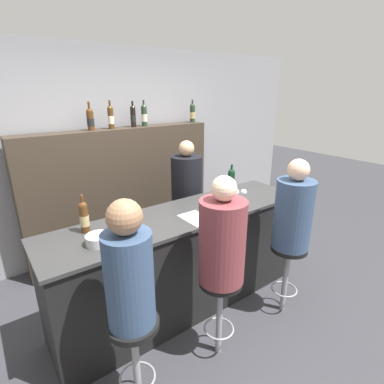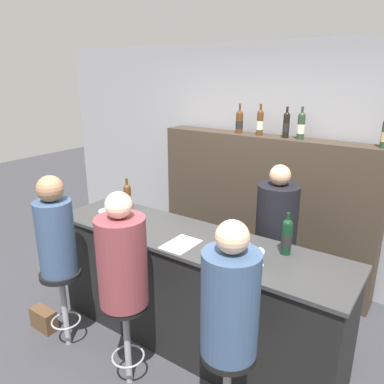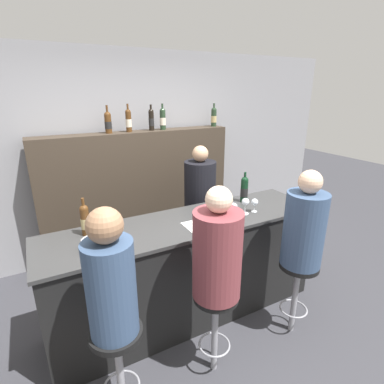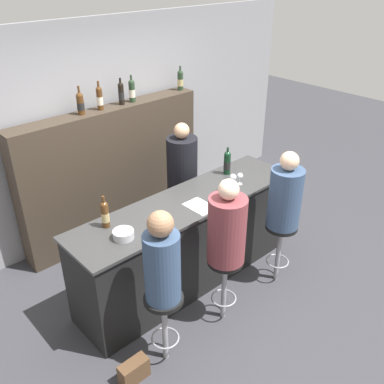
% 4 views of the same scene
% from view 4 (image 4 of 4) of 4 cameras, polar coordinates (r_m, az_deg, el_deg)
% --- Properties ---
extents(ground_plane, '(16.00, 16.00, 0.00)m').
position_cam_4_polar(ground_plane, '(4.71, 2.14, -13.26)').
color(ground_plane, '#333338').
extents(wall_back, '(6.40, 0.05, 2.60)m').
position_cam_4_polar(wall_back, '(5.36, -12.20, 7.95)').
color(wall_back, gray).
rests_on(wall_back, ground_plane).
extents(bar_counter, '(2.59, 0.67, 1.01)m').
position_cam_4_polar(bar_counter, '(4.57, -0.51, -6.63)').
color(bar_counter, black).
rests_on(bar_counter, ground_plane).
extents(back_bar_cabinet, '(2.43, 0.28, 1.64)m').
position_cam_4_polar(back_bar_cabinet, '(5.37, -10.42, 2.57)').
color(back_bar_cabinet, '#382D23').
rests_on(back_bar_cabinet, ground_plane).
extents(wine_bottle_counter_0, '(0.07, 0.07, 0.32)m').
position_cam_4_polar(wine_bottle_counter_0, '(3.91, -11.52, -2.90)').
color(wine_bottle_counter_0, '#4C2D14').
rests_on(wine_bottle_counter_0, bar_counter).
extents(wine_bottle_counter_1, '(0.08, 0.08, 0.32)m').
position_cam_4_polar(wine_bottle_counter_1, '(4.80, 4.71, 3.94)').
color(wine_bottle_counter_1, black).
rests_on(wine_bottle_counter_1, bar_counter).
extents(wine_bottle_backbar_0, '(0.08, 0.08, 0.31)m').
position_cam_4_polar(wine_bottle_backbar_0, '(4.87, -14.66, 11.37)').
color(wine_bottle_backbar_0, '#4C2D14').
rests_on(wine_bottle_backbar_0, back_bar_cabinet).
extents(wine_bottle_backbar_1, '(0.07, 0.07, 0.32)m').
position_cam_4_polar(wine_bottle_backbar_1, '(4.98, -12.22, 12.16)').
color(wine_bottle_backbar_1, '#4C2D14').
rests_on(wine_bottle_backbar_1, back_bar_cabinet).
extents(wine_bottle_backbar_2, '(0.07, 0.07, 0.31)m').
position_cam_4_polar(wine_bottle_backbar_2, '(5.13, -9.43, 12.86)').
color(wine_bottle_backbar_2, black).
rests_on(wine_bottle_backbar_2, back_bar_cabinet).
extents(wine_bottle_backbar_3, '(0.07, 0.07, 0.32)m').
position_cam_4_polar(wine_bottle_backbar_3, '(5.21, -8.02, 13.24)').
color(wine_bottle_backbar_3, '#233823').
rests_on(wine_bottle_backbar_3, back_bar_cabinet).
extents(wine_bottle_backbar_4, '(0.07, 0.07, 0.31)m').
position_cam_4_polar(wine_bottle_backbar_4, '(5.66, -1.57, 14.71)').
color(wine_bottle_backbar_4, '#233823').
rests_on(wine_bottle_backbar_4, back_bar_cabinet).
extents(wine_glass_0, '(0.07, 0.07, 0.13)m').
position_cam_4_polar(wine_glass_0, '(4.44, 4.32, 1.15)').
color(wine_glass_0, silver).
rests_on(wine_glass_0, bar_counter).
extents(wine_glass_1, '(0.07, 0.07, 0.16)m').
position_cam_4_polar(wine_glass_1, '(4.52, 5.49, 1.89)').
color(wine_glass_1, silver).
rests_on(wine_glass_1, bar_counter).
extents(wine_glass_2, '(0.07, 0.07, 0.13)m').
position_cam_4_polar(wine_glass_2, '(4.60, 6.42, 2.09)').
color(wine_glass_2, silver).
rests_on(wine_glass_2, bar_counter).
extents(metal_bowl, '(0.19, 0.19, 0.07)m').
position_cam_4_polar(metal_bowl, '(3.78, -9.13, -5.60)').
color(metal_bowl, '#B7B7BC').
rests_on(metal_bowl, bar_counter).
extents(tasting_menu, '(0.21, 0.30, 0.00)m').
position_cam_4_polar(tasting_menu, '(4.21, 1.06, -1.91)').
color(tasting_menu, white).
rests_on(tasting_menu, bar_counter).
extents(bar_stool_left, '(0.34, 0.34, 0.71)m').
position_cam_4_polar(bar_stool_left, '(3.74, -3.74, -15.67)').
color(bar_stool_left, gray).
rests_on(bar_stool_left, ground_plane).
extents(guest_seated_left, '(0.30, 0.30, 0.82)m').
position_cam_4_polar(guest_seated_left, '(3.39, -4.02, -9.26)').
color(guest_seated_left, '#334766').
rests_on(guest_seated_left, bar_stool_left).
extents(bar_stool_middle, '(0.34, 0.34, 0.71)m').
position_cam_4_polar(bar_stool_middle, '(4.11, 4.39, -10.75)').
color(bar_stool_middle, gray).
rests_on(bar_stool_middle, ground_plane).
extents(guest_seated_middle, '(0.35, 0.35, 0.83)m').
position_cam_4_polar(guest_seated_middle, '(3.80, 4.68, -4.74)').
color(guest_seated_middle, brown).
rests_on(guest_seated_middle, bar_stool_middle).
extents(bar_stool_right, '(0.34, 0.34, 0.71)m').
position_cam_4_polar(bar_stool_right, '(4.65, 11.67, -6.02)').
color(bar_stool_right, gray).
rests_on(bar_stool_right, ground_plane).
extents(guest_seated_right, '(0.34, 0.34, 0.83)m').
position_cam_4_polar(guest_seated_right, '(4.38, 12.34, -0.43)').
color(guest_seated_right, '#334766').
rests_on(guest_seated_right, bar_stool_right).
extents(bartender, '(0.36, 0.36, 1.55)m').
position_cam_4_polar(bartender, '(5.12, -1.29, 0.32)').
color(bartender, black).
rests_on(bartender, ground_plane).
extents(handbag, '(0.26, 0.12, 0.20)m').
position_cam_4_polar(handbag, '(3.94, -7.76, -22.57)').
color(handbag, '#513823').
rests_on(handbag, ground_plane).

